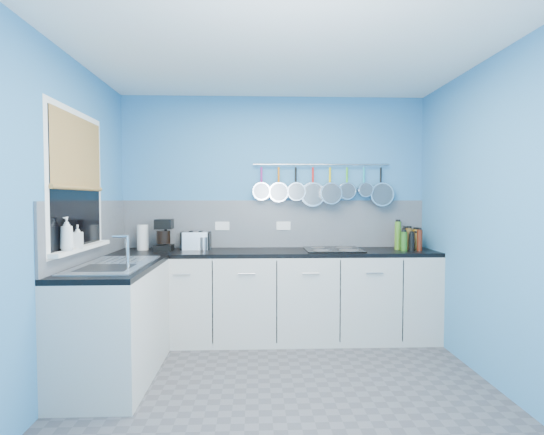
{
  "coord_description": "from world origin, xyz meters",
  "views": [
    {
      "loc": [
        -0.19,
        -3.03,
        1.41
      ],
      "look_at": [
        -0.05,
        0.75,
        1.25
      ],
      "focal_mm": 28.04,
      "sensor_mm": 36.0,
      "label": 1
    }
  ],
  "objects": [
    {
      "name": "pan_5",
      "position": [
        0.77,
        1.44,
        1.59
      ],
      "size": [
        0.18,
        0.06,
        0.37
      ],
      "primitive_type": null,
      "color": "silver",
      "rests_on": "pot_rail"
    },
    {
      "name": "worktop_back",
      "position": [
        0.0,
        1.2,
        0.88
      ],
      "size": [
        3.2,
        0.6,
        0.04
      ],
      "primitive_type": "cube",
      "color": "black",
      "rests_on": "cabinet_run_back"
    },
    {
      "name": "wall_right",
      "position": [
        1.61,
        0.0,
        1.25
      ],
      "size": [
        0.02,
        3.0,
        2.5
      ],
      "primitive_type": "cube",
      "color": "teal",
      "rests_on": "ground"
    },
    {
      "name": "sink_unit",
      "position": [
        -1.3,
        0.3,
        0.9
      ],
      "size": [
        0.5,
        0.95,
        0.01
      ],
      "primitive_type": "cube",
      "color": "silver",
      "rests_on": "worktop_left"
    },
    {
      "name": "window_frame",
      "position": [
        -1.58,
        0.3,
        1.55
      ],
      "size": [
        0.01,
        1.0,
        1.1
      ],
      "primitive_type": "cube",
      "color": "white",
      "rests_on": "wall_left"
    },
    {
      "name": "condiment_1",
      "position": [
        1.36,
        1.33,
        1.0
      ],
      "size": [
        0.05,
        0.05,
        0.21
      ],
      "primitive_type": "cylinder",
      "color": "black",
      "rests_on": "worktop_back"
    },
    {
      "name": "hob",
      "position": [
        0.58,
        1.2,
        0.91
      ],
      "size": [
        0.56,
        0.49,
        0.01
      ],
      "primitive_type": "cube",
      "color": "black",
      "rests_on": "worktop_back"
    },
    {
      "name": "pan_6",
      "position": [
        0.95,
        1.44,
        1.61
      ],
      "size": [
        0.16,
        0.12,
        0.35
      ],
      "primitive_type": null,
      "color": "silver",
      "rests_on": "pot_rail"
    },
    {
      "name": "backsplash_left",
      "position": [
        -1.59,
        0.6,
        1.15
      ],
      "size": [
        0.02,
        1.8,
        0.5
      ],
      "primitive_type": "cube",
      "color": "slate",
      "rests_on": "wall_left"
    },
    {
      "name": "canister",
      "position": [
        -0.73,
        1.29,
        0.97
      ],
      "size": [
        0.1,
        0.1,
        0.13
      ],
      "primitive_type": "cylinder",
      "rotation": [
        0.0,
        0.0,
        0.18
      ],
      "color": "silver",
      "rests_on": "worktop_back"
    },
    {
      "name": "backsplash_back",
      "position": [
        0.0,
        1.49,
        1.15
      ],
      "size": [
        3.2,
        0.02,
        0.5
      ],
      "primitive_type": "cube",
      "color": "slate",
      "rests_on": "wall_back"
    },
    {
      "name": "pan_4",
      "position": [
        0.59,
        1.44,
        1.57
      ],
      "size": [
        0.23,
        0.11,
        0.42
      ],
      "primitive_type": null,
      "color": "silver",
      "rests_on": "pot_rail"
    },
    {
      "name": "paper_towel",
      "position": [
        -1.34,
        1.29,
        1.03
      ],
      "size": [
        0.14,
        0.14,
        0.25
      ],
      "primitive_type": "cylinder",
      "rotation": [
        0.0,
        0.0,
        -0.29
      ],
      "color": "white",
      "rests_on": "worktop_back"
    },
    {
      "name": "pot_rail",
      "position": [
        0.5,
        1.45,
        1.78
      ],
      "size": [
        1.45,
        0.02,
        0.02
      ],
      "primitive_type": "cylinder",
      "rotation": [
        0.0,
        1.57,
        0.0
      ],
      "color": "silver",
      "rests_on": "wall_back"
    },
    {
      "name": "cabinet_run_left",
      "position": [
        -1.3,
        0.3,
        0.43
      ],
      "size": [
        0.6,
        1.2,
        0.86
      ],
      "primitive_type": "cube",
      "color": "#B8B6B0",
      "rests_on": "ground"
    },
    {
      "name": "coffee_maker",
      "position": [
        -1.11,
        1.23,
        1.06
      ],
      "size": [
        0.18,
        0.2,
        0.31
      ],
      "primitive_type": null,
      "rotation": [
        0.0,
        0.0,
        0.01
      ],
      "color": "black",
      "rests_on": "worktop_back"
    },
    {
      "name": "condiment_3",
      "position": [
        1.44,
        1.22,
        0.98
      ],
      "size": [
        0.07,
        0.07,
        0.17
      ],
      "primitive_type": "cylinder",
      "color": "brown",
      "rests_on": "worktop_back"
    },
    {
      "name": "wall_back",
      "position": [
        0.0,
        1.51,
        1.25
      ],
      "size": [
        3.2,
        0.02,
        2.5
      ],
      "primitive_type": "cube",
      "color": "teal",
      "rests_on": "ground"
    },
    {
      "name": "soap_bottle_a",
      "position": [
        -1.53,
        0.01,
        1.17
      ],
      "size": [
        0.09,
        0.09,
        0.24
      ],
      "primitive_type": "imported",
      "rotation": [
        0.0,
        0.0,
        -0.01
      ],
      "color": "white",
      "rests_on": "window_sill"
    },
    {
      "name": "mixer_tap",
      "position": [
        -1.14,
        0.12,
        1.03
      ],
      "size": [
        0.12,
        0.08,
        0.26
      ],
      "primitive_type": null,
      "color": "silver",
      "rests_on": "worktop_left"
    },
    {
      "name": "condiment_7",
      "position": [
        1.36,
        1.13,
        0.99
      ],
      "size": [
        0.06,
        0.06,
        0.17
      ],
      "primitive_type": "cylinder",
      "color": "black",
      "rests_on": "worktop_back"
    },
    {
      "name": "condiment_4",
      "position": [
        1.37,
        1.24,
        1.01
      ],
      "size": [
        0.07,
        0.07,
        0.22
      ],
      "primitive_type": "cylinder",
      "color": "brown",
      "rests_on": "worktop_back"
    },
    {
      "name": "condiment_6",
      "position": [
        1.44,
        1.12,
        1.01
      ],
      "size": [
        0.05,
        0.05,
        0.21
      ],
      "primitive_type": "cylinder",
      "color": "#4C190C",
      "rests_on": "worktop_back"
    },
    {
      "name": "bamboo_blind",
      "position": [
        -1.56,
        0.3,
        1.77
      ],
      "size": [
        0.01,
        0.9,
        0.55
      ],
      "primitive_type": "cube",
      "color": "tan",
      "rests_on": "wall_left"
    },
    {
      "name": "condiment_2",
      "position": [
        1.27,
        1.3,
        1.04
      ],
      "size": [
        0.05,
        0.05,
        0.27
      ],
      "primitive_type": "cylinder",
      "color": "olive",
      "rests_on": "worktop_back"
    },
    {
      "name": "pan_7",
      "position": [
        1.14,
        1.44,
        1.56
      ],
      "size": [
        0.25,
        0.09,
        0.44
      ],
      "primitive_type": null,
      "color": "silver",
      "rests_on": "pot_rail"
    },
    {
      "name": "socket_left",
      "position": [
        -0.55,
        1.48,
        1.13
      ],
      "size": [
        0.15,
        0.01,
        0.09
      ],
      "primitive_type": "cube",
      "color": "white",
      "rests_on": "backsplash_back"
    },
    {
      "name": "condiment_5",
      "position": [
        1.25,
        1.22,
        1.04
      ],
      "size": [
        0.06,
        0.06,
        0.29
      ],
      "primitive_type": "cylinder",
      "color": "#3F721E",
      "rests_on": "worktop_back"
    },
    {
      "name": "condiment_8",
      "position": [
        1.28,
        1.12,
        0.99
      ],
      "size": [
        0.06,
        0.06,
        0.19
      ],
      "primitive_type": "cylinder",
      "color": "#265919",
      "rests_on": "worktop_back"
    },
    {
      "name": "toaster",
      "position": [
        -0.81,
        1.33,
        0.99
      ],
      "size": [
        0.3,
        0.2,
        0.18
      ],
      "primitive_type": "cube",
      "rotation": [
        0.0,
        0.0,
        0.16
      ],
      "color": "silver",
      "rests_on": "worktop_back"
    },
    {
      "name": "cabinet_run_back",
      "position": [
        0.0,
        1.2,
        0.43
      ],
      "size": [
        3.2,
        0.6,
        0.86
      ],
      "primitive_type": "cube",
      "color": "#B8B6B0",
      "rests_on": "ground"
    },
    {
      "name": "condiment_0",
      "position": [
        1.47,
        1.31,
        1.0
      ],
      "size": [
        0.07,
        0.07,
        0.2
      ],
      "primitive_type": "cylinder",
      "color": "#8C5914",
      "rests_on": "worktop_back"
    },
    {
      "name": "window_sill",
      "position": [
        -1.55,
        0.3,
        1.04
      ],
      "size": [
        0.1,
        0.98,
        0.03
      ],
      "primitive_type": "cube",
      "color": "white",
      "rests_on": "wall_left"
    },
    {
      "name": "worktop_left",
      "position": [
        -1.3,
        0.3,
        0.88
      ],
      "size": [
        0.6,
        1.2,
        0.04
      ],
      "primitive_type": "cube",
      "color": "black",
      "rests_on": "cabinet_run_left"
    },
    {
      "name": "socket_right",
      "position": [
        0.1,
        1.48,
        1.13
      ],
      "size": [
        0.15,
        0.01,
        0.09
      ],
      "primitive_type": "cube",
      "color": "white",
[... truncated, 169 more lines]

